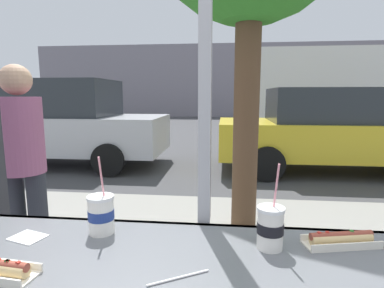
{
  "coord_description": "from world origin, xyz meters",
  "views": [
    {
      "loc": [
        0.08,
        -1.16,
        1.53
      ],
      "look_at": [
        -0.32,
        2.59,
        0.94
      ],
      "focal_mm": 28.82,
      "sensor_mm": 36.0,
      "label": 1
    }
  ],
  "objects_px": {
    "soda_cup_left": "(101,214)",
    "pedestrian": "(23,160)",
    "parked_car_yellow": "(332,129)",
    "box_truck": "(339,91)",
    "soda_cup_right": "(270,227)",
    "parked_car_silver": "(60,123)",
    "hotdog_tray_far": "(341,239)"
  },
  "relations": [
    {
      "from": "soda_cup_left",
      "to": "pedestrian",
      "type": "xyz_separation_m",
      "value": [
        -1.02,
        1.02,
        -0.03
      ]
    },
    {
      "from": "parked_car_yellow",
      "to": "soda_cup_left",
      "type": "bearing_deg",
      "value": -116.01
    },
    {
      "from": "box_truck",
      "to": "pedestrian",
      "type": "bearing_deg",
      "value": -119.58
    },
    {
      "from": "parked_car_yellow",
      "to": "pedestrian",
      "type": "height_order",
      "value": "pedestrian"
    },
    {
      "from": "soda_cup_right",
      "to": "parked_car_yellow",
      "type": "xyz_separation_m",
      "value": [
        2.01,
        5.45,
        -0.23
      ]
    },
    {
      "from": "soda_cup_right",
      "to": "parked_car_silver",
      "type": "relative_size",
      "value": 0.07
    },
    {
      "from": "soda_cup_left",
      "to": "parked_car_yellow",
      "type": "distance_m",
      "value": 6.01
    },
    {
      "from": "soda_cup_left",
      "to": "hotdog_tray_far",
      "type": "xyz_separation_m",
      "value": [
        0.87,
        -0.01,
        -0.05
      ]
    },
    {
      "from": "pedestrian",
      "to": "soda_cup_right",
      "type": "bearing_deg",
      "value": -33.05
    },
    {
      "from": "parked_car_yellow",
      "to": "box_truck",
      "type": "distance_m",
      "value": 6.12
    },
    {
      "from": "parked_car_yellow",
      "to": "parked_car_silver",
      "type": "bearing_deg",
      "value": 180.0
    },
    {
      "from": "soda_cup_left",
      "to": "soda_cup_right",
      "type": "bearing_deg",
      "value": -5.05
    },
    {
      "from": "pedestrian",
      "to": "hotdog_tray_far",
      "type": "bearing_deg",
      "value": -28.36
    },
    {
      "from": "parked_car_silver",
      "to": "hotdog_tray_far",
      "type": "bearing_deg",
      "value": -53.22
    },
    {
      "from": "soda_cup_left",
      "to": "soda_cup_right",
      "type": "relative_size",
      "value": 1.0
    },
    {
      "from": "soda_cup_right",
      "to": "box_truck",
      "type": "bearing_deg",
      "value": 69.93
    },
    {
      "from": "parked_car_yellow",
      "to": "box_truck",
      "type": "xyz_separation_m",
      "value": [
        2.06,
        5.7,
        0.85
      ]
    },
    {
      "from": "soda_cup_left",
      "to": "hotdog_tray_far",
      "type": "bearing_deg",
      "value": -0.52
    },
    {
      "from": "soda_cup_right",
      "to": "parked_car_silver",
      "type": "height_order",
      "value": "parked_car_silver"
    },
    {
      "from": "soda_cup_right",
      "to": "parked_car_yellow",
      "type": "bearing_deg",
      "value": 69.75
    },
    {
      "from": "soda_cup_right",
      "to": "parked_car_yellow",
      "type": "relative_size",
      "value": 0.07
    },
    {
      "from": "hotdog_tray_far",
      "to": "pedestrian",
      "type": "height_order",
      "value": "pedestrian"
    },
    {
      "from": "hotdog_tray_far",
      "to": "parked_car_silver",
      "type": "bearing_deg",
      "value": 126.78
    },
    {
      "from": "soda_cup_right",
      "to": "parked_car_silver",
      "type": "xyz_separation_m",
      "value": [
        -3.79,
        5.45,
        -0.16
      ]
    },
    {
      "from": "hotdog_tray_far",
      "to": "parked_car_silver",
      "type": "relative_size",
      "value": 0.06
    },
    {
      "from": "soda_cup_right",
      "to": "box_truck",
      "type": "distance_m",
      "value": 11.88
    },
    {
      "from": "hotdog_tray_far",
      "to": "parked_car_yellow",
      "type": "bearing_deg",
      "value": 71.96
    },
    {
      "from": "hotdog_tray_far",
      "to": "box_truck",
      "type": "bearing_deg",
      "value": 71.0
    },
    {
      "from": "soda_cup_right",
      "to": "pedestrian",
      "type": "bearing_deg",
      "value": 146.95
    },
    {
      "from": "parked_car_yellow",
      "to": "pedestrian",
      "type": "xyz_separation_m",
      "value": [
        -3.66,
        -4.38,
        0.2
      ]
    },
    {
      "from": "box_truck",
      "to": "pedestrian",
      "type": "relative_size",
      "value": 3.98
    },
    {
      "from": "soda_cup_left",
      "to": "parked_car_yellow",
      "type": "relative_size",
      "value": 0.07
    }
  ]
}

